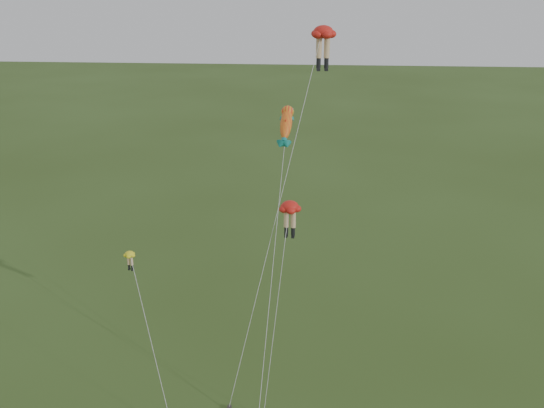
{
  "coord_description": "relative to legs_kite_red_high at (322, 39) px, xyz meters",
  "views": [
    {
      "loc": [
        4.43,
        -30.53,
        25.83
      ],
      "look_at": [
        1.74,
        6.0,
        11.67
      ],
      "focal_mm": 40.0,
      "sensor_mm": 36.0,
      "label": 1
    }
  ],
  "objects": [
    {
      "name": "legs_kite_red_mid",
      "position": [
        -1.73,
        -5.81,
        -9.67
      ],
      "size": [
        2.2,
        5.27,
        12.76
      ],
      "rotation": [
        0.0,
        0.0,
        -0.11
      ],
      "color": "red",
      "rests_on": "ground"
    },
    {
      "name": "fish_kite",
      "position": [
        -2.28,
        0.21,
        -5.64
      ],
      "size": [
        1.68,
        13.11,
        17.44
      ],
      "rotation": [
        0.7,
        0.0,
        -0.07
      ],
      "color": "orange",
      "rests_on": "ground"
    },
    {
      "name": "legs_kite_yellow",
      "position": [
        -11.57,
        -6.58,
        -13.51
      ],
      "size": [
        4.17,
        6.35,
        9.21
      ],
      "rotation": [
        0.0,
        0.0,
        -0.32
      ],
      "color": "yellow",
      "rests_on": "ground"
    },
    {
      "name": "legs_kite_red_high",
      "position": [
        0.0,
        0.0,
        0.0
      ],
      "size": [
        6.36,
        10.68,
        22.59
      ],
      "rotation": [
        0.0,
        0.0,
        0.13
      ],
      "color": "red",
      "rests_on": "ground"
    }
  ]
}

